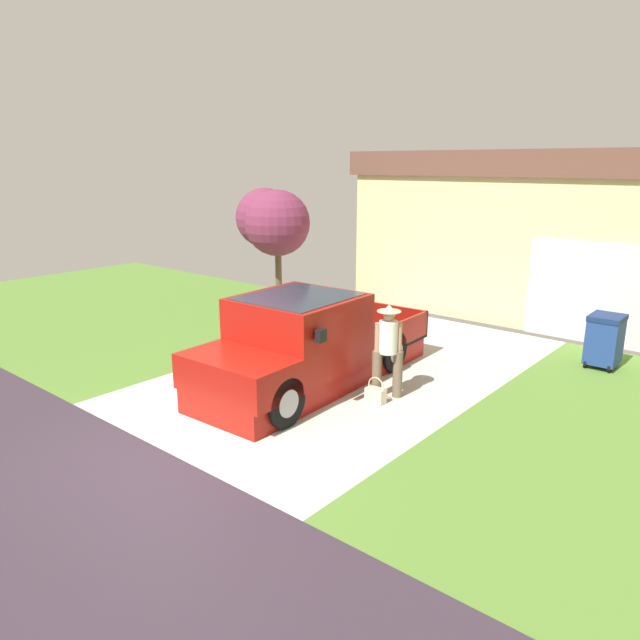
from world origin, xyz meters
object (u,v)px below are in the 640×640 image
(handbag, at_px, (376,394))
(wheeled_trash_bin, at_px, (605,339))
(pickup_truck, at_px, (303,347))
(person_with_hat, at_px, (388,348))
(front_yard_tree, at_px, (272,221))
(house_with_garage, at_px, (565,233))

(handbag, height_order, wheeled_trash_bin, wheeled_trash_bin)
(pickup_truck, xyz_separation_m, handbag, (1.43, 0.25, -0.62))
(person_with_hat, bearing_deg, wheeled_trash_bin, -160.22)
(handbag, relative_size, front_yard_tree, 0.14)
(front_yard_tree, relative_size, wheeled_trash_bin, 3.12)
(house_with_garage, bearing_deg, person_with_hat, -91.03)
(person_with_hat, distance_m, wheeled_trash_bin, 4.74)
(pickup_truck, bearing_deg, house_with_garage, -102.40)
(pickup_truck, height_order, handbag, pickup_truck)
(front_yard_tree, height_order, wheeled_trash_bin, front_yard_tree)
(front_yard_tree, distance_m, wheeled_trash_bin, 8.27)
(handbag, distance_m, wheeled_trash_bin, 5.04)
(person_with_hat, xyz_separation_m, handbag, (-0.00, -0.33, -0.75))
(handbag, height_order, house_with_garage, house_with_garage)
(pickup_truck, distance_m, house_with_garage, 9.02)
(pickup_truck, bearing_deg, front_yard_tree, -42.12)
(handbag, bearing_deg, wheeled_trash_bin, 61.23)
(person_with_hat, xyz_separation_m, house_with_garage, (0.15, 8.18, 1.25))
(person_with_hat, height_order, wheeled_trash_bin, person_with_hat)
(person_with_hat, distance_m, handbag, 0.82)
(house_with_garage, height_order, wheeled_trash_bin, house_with_garage)
(front_yard_tree, bearing_deg, person_with_hat, -27.25)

